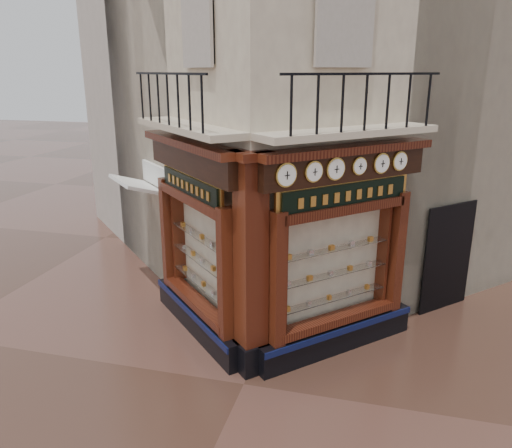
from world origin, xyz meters
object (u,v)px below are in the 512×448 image
(signboard_right, at_px, (346,195))
(clock_a, at_px, (286,175))
(clock_e, at_px, (381,163))
(clock_c, at_px, (336,169))
(clock_d, at_px, (359,166))
(clock_b, at_px, (314,172))
(corner_pilaster, at_px, (251,269))
(signboard_left, at_px, (190,186))
(awning, at_px, (144,286))
(clock_f, at_px, (400,161))

(signboard_right, bearing_deg, clock_a, -175.31)
(clock_a, relative_size, clock_e, 1.06)
(clock_c, distance_m, clock_d, 0.53)
(clock_b, relative_size, clock_e, 0.96)
(corner_pilaster, bearing_deg, signboard_left, 100.25)
(clock_b, xyz_separation_m, awning, (-4.53, 2.48, -3.62))
(clock_e, bearing_deg, signboard_right, 170.95)
(awning, relative_size, signboard_left, 0.82)
(clock_b, bearing_deg, clock_f, 0.00)
(corner_pilaster, height_order, clock_f, corner_pilaster)
(clock_a, distance_m, signboard_right, 1.45)
(clock_b, distance_m, signboard_left, 2.57)
(clock_d, relative_size, signboard_right, 0.15)
(clock_b, distance_m, clock_e, 1.50)
(clock_d, bearing_deg, clock_f, -0.00)
(clock_a, xyz_separation_m, awning, (-4.14, 2.87, -3.62))
(clock_a, xyz_separation_m, clock_d, (1.08, 1.08, 0.00))
(clock_e, relative_size, signboard_left, 0.19)
(clock_a, height_order, signboard_right, clock_a)
(clock_c, distance_m, awning, 6.42)
(corner_pilaster, xyz_separation_m, signboard_right, (1.46, 1.01, 1.15))
(clock_e, xyz_separation_m, awning, (-5.59, 1.42, -3.62))
(clock_d, xyz_separation_m, clock_f, (0.69, 0.69, -0.00))
(clock_e, bearing_deg, clock_c, -180.00)
(signboard_left, bearing_deg, clock_f, -124.13)
(clock_a, xyz_separation_m, signboard_left, (-2.05, 1.03, -0.52))
(clock_b, height_order, signboard_right, clock_b)
(signboard_left, bearing_deg, corner_pilaster, -169.75)
(clock_a, relative_size, clock_d, 1.24)
(clock_d, distance_m, clock_e, 0.52)
(clock_d, relative_size, clock_e, 0.86)
(awning, bearing_deg, clock_f, -145.58)
(corner_pilaster, distance_m, clock_f, 3.37)
(clock_f, bearing_deg, clock_b, -180.00)
(clock_a, relative_size, signboard_right, 0.19)
(clock_c, distance_m, signboard_right, 0.64)
(clock_b, distance_m, clock_f, 1.95)
(clock_d, height_order, clock_e, clock_e)
(clock_c, bearing_deg, clock_e, 0.00)
(signboard_left, height_order, signboard_right, signboard_right)
(clock_c, distance_m, clock_e, 1.04)
(signboard_left, bearing_deg, clock_c, -141.74)
(clock_c, bearing_deg, corner_pilaster, 163.04)
(awning, distance_m, signboard_left, 4.17)
(clock_a, height_order, clock_d, clock_a)
(clock_f, bearing_deg, clock_e, 180.00)
(clock_d, distance_m, awning, 6.60)
(clock_c, xyz_separation_m, signboard_right, (0.17, 0.33, -0.52))
(clock_c, distance_m, signboard_left, 2.82)
(clock_b, relative_size, clock_f, 1.00)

